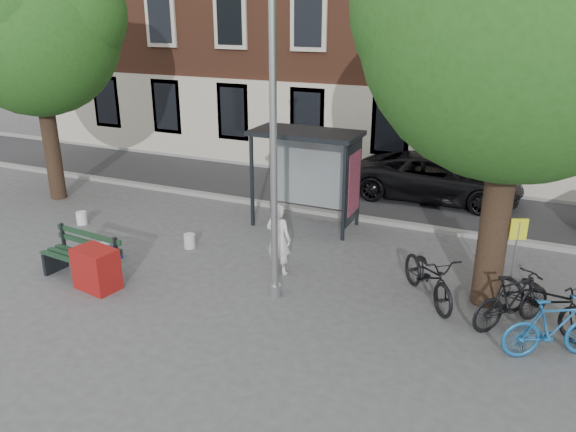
% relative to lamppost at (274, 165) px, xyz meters
% --- Properties ---
extents(ground, '(90.00, 90.00, 0.00)m').
position_rel_lamppost_xyz_m(ground, '(0.00, 0.00, -2.78)').
color(ground, '#4C4C4F').
rests_on(ground, ground).
extents(road, '(40.00, 4.00, 0.01)m').
position_rel_lamppost_xyz_m(road, '(0.00, 7.00, -2.78)').
color(road, '#28282B').
rests_on(road, ground).
extents(curb_near, '(40.00, 0.25, 0.12)m').
position_rel_lamppost_xyz_m(curb_near, '(0.00, 5.00, -2.72)').
color(curb_near, gray).
rests_on(curb_near, ground).
extents(curb_far, '(40.00, 0.25, 0.12)m').
position_rel_lamppost_xyz_m(curb_far, '(0.00, 9.00, -2.72)').
color(curb_far, gray).
rests_on(curb_far, ground).
extents(lamppost, '(0.28, 0.35, 6.11)m').
position_rel_lamppost_xyz_m(lamppost, '(0.00, 0.00, 0.00)').
color(lamppost, '#9EA0A3').
rests_on(lamppost, ground).
extents(tree_right, '(5.76, 5.60, 8.20)m').
position_rel_lamppost_xyz_m(tree_right, '(4.01, 1.38, 2.83)').
color(tree_right, black).
rests_on(tree_right, ground).
extents(tree_left, '(5.18, 4.86, 7.40)m').
position_rel_lamppost_xyz_m(tree_left, '(-8.99, 2.88, 2.43)').
color(tree_left, black).
rests_on(tree_left, ground).
extents(bus_shelter, '(2.85, 1.45, 2.62)m').
position_rel_lamppost_xyz_m(bus_shelter, '(-0.61, 4.11, -0.87)').
color(bus_shelter, '#1E2328').
rests_on(bus_shelter, ground).
extents(painter, '(0.62, 0.43, 1.63)m').
position_rel_lamppost_xyz_m(painter, '(-0.38, 1.00, -1.97)').
color(painter, white).
rests_on(painter, ground).
extents(bench, '(2.01, 0.83, 1.01)m').
position_rel_lamppost_xyz_m(bench, '(-4.17, -1.02, -2.32)').
color(bench, '#1E2328').
rests_on(bench, ground).
extents(bike_a, '(2.21, 1.77, 1.12)m').
position_rel_lamppost_xyz_m(bike_a, '(5.04, 0.94, -2.22)').
color(bike_a, black).
rests_on(bike_a, ground).
extents(bike_b, '(1.83, 1.34, 1.09)m').
position_rel_lamppost_xyz_m(bike_b, '(5.23, -0.02, -2.24)').
color(bike_b, '#1B5A97').
rests_on(bike_b, ground).
extents(bike_c, '(1.83, 2.10, 1.09)m').
position_rel_lamppost_xyz_m(bike_c, '(2.91, 1.11, -2.24)').
color(bike_c, black).
rests_on(bike_c, ground).
extents(bike_d, '(1.59, 1.70, 1.09)m').
position_rel_lamppost_xyz_m(bike_d, '(4.52, 0.72, -2.24)').
color(bike_d, black).
rests_on(bike_d, ground).
extents(car_dark, '(5.11, 2.42, 1.41)m').
position_rel_lamppost_xyz_m(car_dark, '(1.85, 7.80, -2.08)').
color(car_dark, black).
rests_on(car_dark, ground).
extents(red_stand, '(0.99, 0.75, 0.90)m').
position_rel_lamppost_xyz_m(red_stand, '(-3.56, -1.26, -2.33)').
color(red_stand, maroon).
rests_on(red_stand, ground).
extents(blue_crate, '(0.65, 0.56, 0.20)m').
position_rel_lamppost_xyz_m(blue_crate, '(-4.44, 0.08, -2.68)').
color(blue_crate, navy).
rests_on(blue_crate, ground).
extents(bucket_a, '(0.36, 0.36, 0.36)m').
position_rel_lamppost_xyz_m(bucket_a, '(-4.53, 0.04, -2.60)').
color(bucket_a, silver).
rests_on(bucket_a, ground).
extents(bucket_b, '(0.32, 0.32, 0.36)m').
position_rel_lamppost_xyz_m(bucket_b, '(-3.00, 1.36, -2.60)').
color(bucket_b, silver).
rests_on(bucket_b, ground).
extents(bucket_c, '(0.35, 0.35, 0.36)m').
position_rel_lamppost_xyz_m(bucket_c, '(-6.64, 1.51, -2.60)').
color(bucket_c, white).
rests_on(bucket_c, ground).
extents(notice_sign, '(0.31, 0.15, 1.89)m').
position_rel_lamppost_xyz_m(notice_sign, '(4.44, 1.45, -1.42)').
color(notice_sign, '#9EA0A3').
rests_on(notice_sign, ground).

